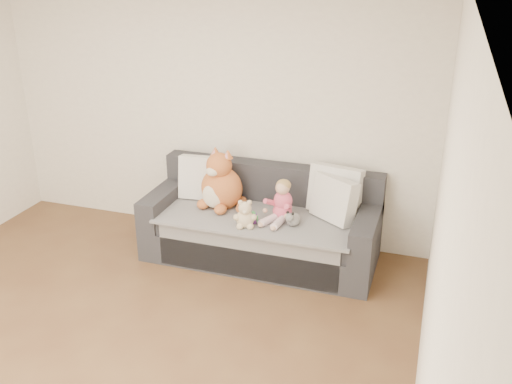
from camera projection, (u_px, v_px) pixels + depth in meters
room_shell at (94, 183)px, 3.88m from camera, size 5.00×5.00×5.00m
sofa at (262, 227)px, 5.50m from camera, size 2.20×0.94×0.85m
cushion_left at (203, 178)px, 5.67m from camera, size 0.49×0.26×0.44m
cushion_right_back at (335, 190)px, 5.35m from camera, size 0.53×0.31×0.47m
cushion_right_front at (334, 199)px, 5.20m from camera, size 0.48×0.42×0.42m
toddler at (281, 203)px, 5.22m from camera, size 0.27×0.40×0.39m
plush_cat at (221, 185)px, 5.46m from camera, size 0.48×0.43×0.62m
teddy_bear at (245, 216)px, 5.09m from camera, size 0.20×0.17×0.27m
plush_cow at (293, 219)px, 5.13m from camera, size 0.13×0.20×0.16m
sippy_cup at (253, 217)px, 5.18m from camera, size 0.11×0.09×0.12m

